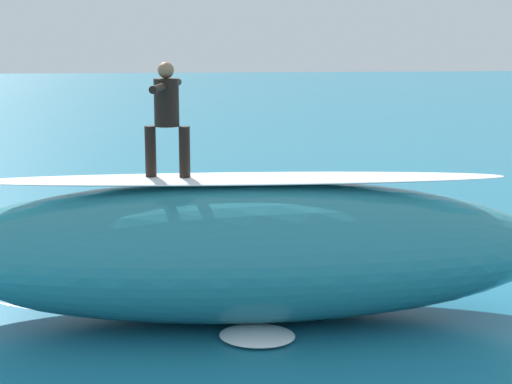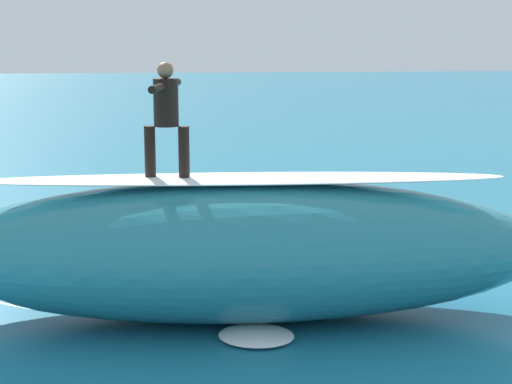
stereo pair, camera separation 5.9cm
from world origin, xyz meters
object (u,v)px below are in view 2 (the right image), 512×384
(surfer_riding, at_px, (166,111))
(surfboard_paddling, at_px, (321,246))
(surfboard_riding, at_px, (168,180))
(surfer_paddling, at_px, (328,236))

(surfer_riding, xyz_separation_m, surfboard_paddling, (-2.76, -3.53, -2.90))
(surfboard_paddling, bearing_deg, surfboard_riding, 39.23)
(surfboard_riding, relative_size, surfboard_paddling, 0.77)
(surfboard_riding, bearing_deg, surfer_paddling, -116.59)
(surfboard_riding, height_order, surfboard_paddling, surfboard_riding)
(surfboard_riding, bearing_deg, surfer_riding, 0.00)
(surfboard_paddling, distance_m, surfer_paddling, 0.23)
(surfer_riding, bearing_deg, surfer_paddling, -116.59)
(surfboard_riding, distance_m, surfer_riding, 0.95)
(surfer_riding, bearing_deg, surfboard_riding, 0.00)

